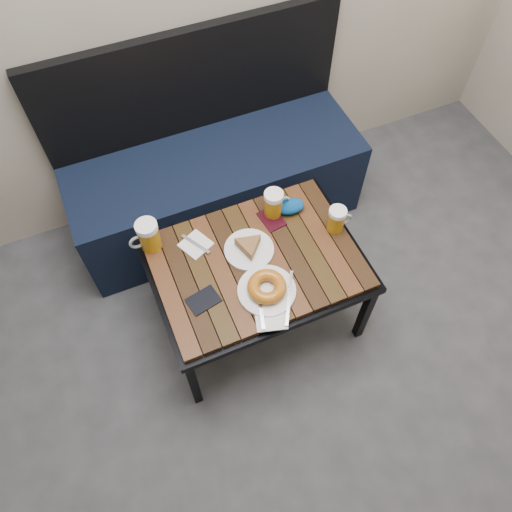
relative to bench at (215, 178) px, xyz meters
name	(u,v)px	position (x,y,z in m)	size (l,w,h in m)	color
room_shell	(301,147)	(-0.26, -1.26, 1.48)	(4.00, 4.00, 4.00)	gray
bench	(215,178)	(0.00, 0.00, 0.00)	(1.40, 0.50, 0.95)	black
cafe_table	(256,266)	(-0.05, -0.64, 0.16)	(0.84, 0.62, 0.47)	black
beer_mug_left	(148,236)	(-0.41, -0.41, 0.27)	(0.13, 0.09, 0.14)	#A9730D
beer_mug_centre	(274,204)	(0.11, -0.45, 0.26)	(0.12, 0.08, 0.13)	#A9730D
beer_mug_right	(337,219)	(0.31, -0.62, 0.26)	(0.11, 0.08, 0.12)	#A9730D
plate_pie	(249,247)	(-0.06, -0.58, 0.22)	(0.20, 0.20, 0.06)	white
plate_bagel	(267,288)	(-0.07, -0.78, 0.22)	(0.24, 0.28, 0.06)	white
napkin_left	(196,245)	(-0.24, -0.48, 0.20)	(0.14, 0.14, 0.01)	white
napkin_right	(271,319)	(-0.10, -0.90, 0.20)	(0.14, 0.12, 0.01)	white
passport_navy	(203,300)	(-0.30, -0.73, 0.20)	(0.08, 0.12, 0.01)	black
passport_burgundy	(272,219)	(0.09, -0.48, 0.20)	(0.08, 0.11, 0.01)	black
knit_pouch	(290,206)	(0.18, -0.46, 0.23)	(0.12, 0.08, 0.05)	navy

